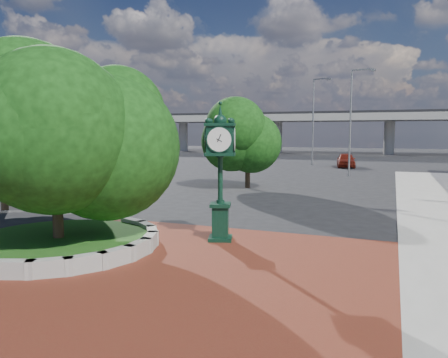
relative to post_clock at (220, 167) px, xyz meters
The scene contains 12 objects.
ground 4.08m from the post_clock, 86.98° to the right, with size 200.00×200.00×0.00m, color black.
plaza 4.85m from the post_clock, 87.74° to the right, with size 12.00×12.00×0.04m, color maroon.
planter_wall 4.66m from the post_clock, 130.36° to the right, with size 2.96×6.77×0.54m.
grass_bed 6.25m from the post_clock, 148.22° to the right, with size 6.10×6.10×0.40m, color #164F17.
overpass 67.11m from the post_clock, 90.05° to the left, with size 90.00×12.00×7.50m.
tree_planter 5.78m from the post_clock, 148.22° to the right, with size 5.20×5.20×6.33m.
tree_northwest 13.07m from the post_clock, behind, with size 5.60×5.60×6.93m.
tree_street 15.49m from the post_clock, 104.37° to the left, with size 4.40×4.40×5.45m.
post_clock is the anchor object (origin of this frame).
parked_car 36.30m from the post_clock, 88.52° to the left, with size 1.93×4.79×1.63m, color #63180E.
street_lamp_near 26.47m from the post_clock, 84.76° to the left, with size 2.14×0.41×9.52m.
street_lamp_far 38.21m from the post_clock, 94.44° to the left, with size 2.23×0.90×10.22m.
Camera 1 is at (5.69, -11.73, 4.05)m, focal length 35.00 mm.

